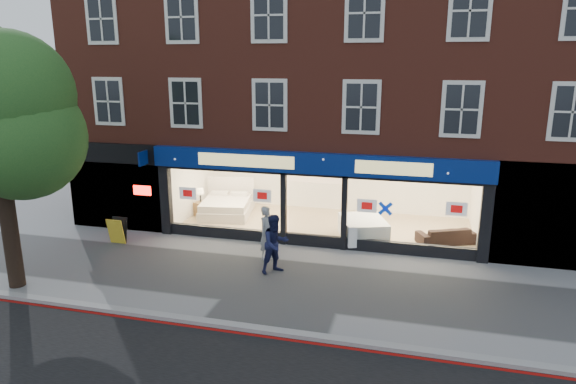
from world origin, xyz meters
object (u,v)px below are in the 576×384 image
at_px(mattress_stack, 363,229).
at_px(sofa, 446,235).
at_px(a_board, 118,231).
at_px(pedestrian_grey, 267,233).
at_px(display_bed, 227,206).
at_px(pedestrian_blue, 275,244).

distance_m(mattress_stack, sofa, 2.83).
xyz_separation_m(mattress_stack, a_board, (-8.27, -2.38, 0.00)).
height_order(mattress_stack, sofa, mattress_stack).
distance_m(sofa, pedestrian_grey, 6.25).
relative_size(display_bed, pedestrian_grey, 1.50).
distance_m(display_bed, pedestrian_grey, 4.88).
bearing_deg(pedestrian_grey, display_bed, 58.23).
bearing_deg(pedestrian_blue, sofa, -10.30).
relative_size(display_bed, sofa, 1.35).
bearing_deg(a_board, display_bed, 57.31).
xyz_separation_m(sofa, pedestrian_grey, (-5.62, -2.70, 0.49)).
bearing_deg(mattress_stack, pedestrian_grey, -139.14).
distance_m(display_bed, pedestrian_blue, 6.02).
bearing_deg(a_board, pedestrian_grey, 0.47).
distance_m(display_bed, mattress_stack, 5.90).
distance_m(mattress_stack, pedestrian_blue, 4.11).
bearing_deg(display_bed, a_board, -133.52).
bearing_deg(mattress_stack, display_bed, 165.50).
bearing_deg(mattress_stack, sofa, 5.55).
height_order(display_bed, a_board, display_bed).
bearing_deg(sofa, a_board, -11.34).
bearing_deg(pedestrian_blue, mattress_stack, 10.35).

